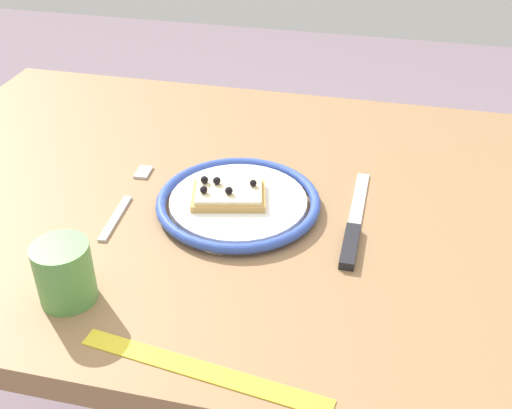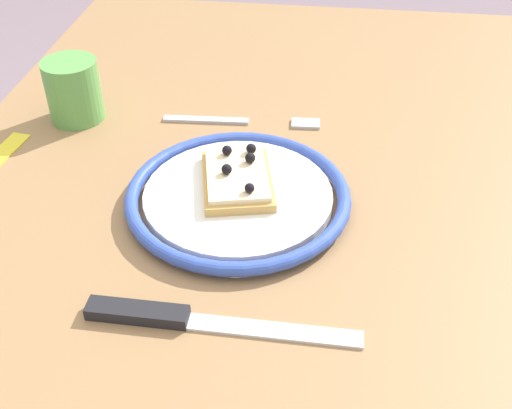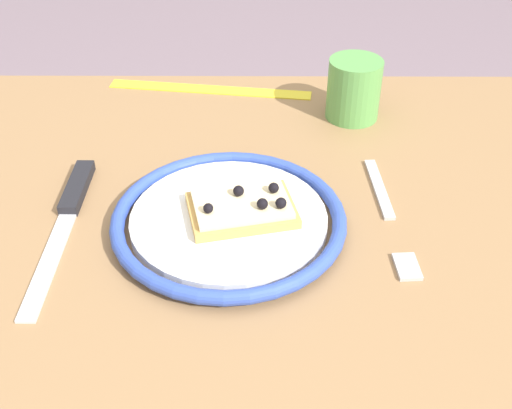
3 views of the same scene
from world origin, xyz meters
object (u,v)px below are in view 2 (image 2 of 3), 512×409
pizza_slice_near (237,178)px  cup (73,90)px  dining_table (268,265)px  fork (243,121)px  knife (174,318)px  plate (238,197)px

pizza_slice_near → cup: bearing=-120.9°
dining_table → fork: (-0.17, -0.05, 0.09)m
fork → knife: bearing=-1.7°
pizza_slice_near → fork: pizza_slice_near is taller
knife → pizza_slice_near: bearing=171.7°
pizza_slice_near → fork: bearing=-173.8°
fork → cup: bearing=-86.0°
dining_table → cup: (-0.15, -0.27, 0.13)m
plate → knife: bearing=-9.9°
knife → cup: (-0.32, -0.20, 0.03)m
dining_table → cup: 0.33m
dining_table → plate: 0.10m
pizza_slice_near → cup: 0.27m
knife → cup: size_ratio=3.05×
plate → fork: plate is taller
dining_table → pizza_slice_near: size_ratio=9.76×
knife → fork: size_ratio=1.19×
fork → plate: bearing=6.5°
plate → pizza_slice_near: bearing=-170.1°
pizza_slice_near → knife: 0.19m
pizza_slice_near → knife: bearing=-8.3°
pizza_slice_near → plate: bearing=9.9°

